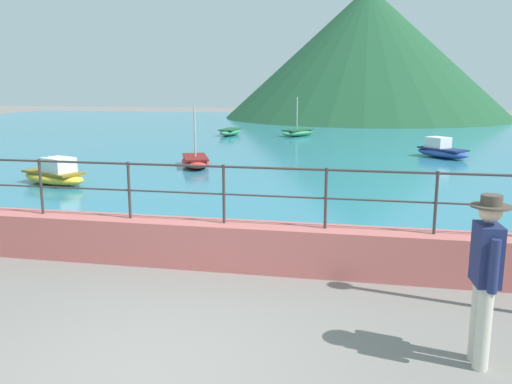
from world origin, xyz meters
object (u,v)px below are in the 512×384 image
(boat_1, at_px, (442,150))
(boat_2, at_px, (298,132))
(boat_3, at_px, (195,161))
(boat_4, at_px, (230,132))
(boat_0, at_px, (55,175))
(person_walking, at_px, (485,272))

(boat_1, xyz_separation_m, boat_2, (-6.40, 7.54, -0.06))
(boat_2, distance_m, boat_3, 11.81)
(boat_2, relative_size, boat_3, 0.98)
(boat_3, bearing_deg, boat_2, 79.95)
(boat_1, distance_m, boat_3, 9.40)
(boat_1, relative_size, boat_4, 0.99)
(boat_2, xyz_separation_m, boat_3, (-2.06, -11.63, -0.00))
(boat_0, height_order, boat_4, boat_0)
(person_walking, distance_m, boat_1, 15.91)
(boat_2, height_order, boat_4, boat_2)
(boat_0, bearing_deg, boat_1, 35.03)
(boat_0, height_order, boat_1, same)
(boat_1, height_order, boat_3, boat_3)
(boat_1, bearing_deg, boat_3, -154.20)
(boat_4, bearing_deg, boat_3, -81.76)
(boat_0, relative_size, boat_4, 1.05)
(boat_3, relative_size, boat_4, 1.05)
(boat_0, height_order, boat_3, boat_3)
(boat_2, bearing_deg, boat_4, -175.44)
(boat_4, bearing_deg, boat_2, 4.56)
(boat_4, bearing_deg, boat_1, -35.64)
(boat_2, height_order, boat_3, boat_2)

